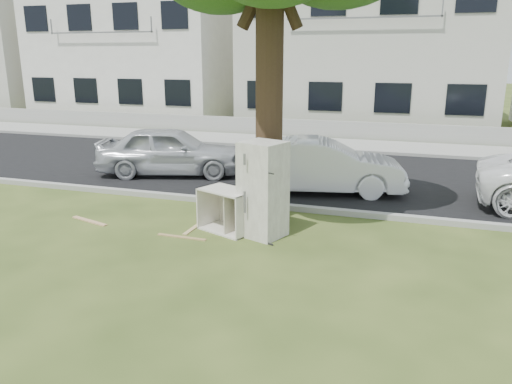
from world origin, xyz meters
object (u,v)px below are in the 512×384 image
(fridge, at_px, (263,190))
(car_center, at_px, (321,166))
(car_left, at_px, (170,151))
(cabinet, at_px, (228,210))

(fridge, bearing_deg, car_center, 102.71)
(fridge, xyz_separation_m, car_left, (-3.94, 3.95, -0.20))
(fridge, distance_m, cabinet, 0.87)
(cabinet, bearing_deg, fridge, 18.36)
(cabinet, xyz_separation_m, car_center, (1.17, 3.33, 0.25))
(car_left, bearing_deg, fridge, -151.20)
(fridge, relative_size, car_left, 0.44)
(fridge, bearing_deg, car_left, 155.22)
(fridge, height_order, car_left, fridge)
(cabinet, xyz_separation_m, car_left, (-3.21, 3.89, 0.28))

